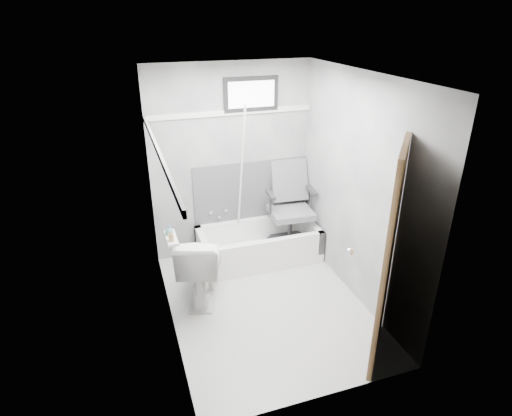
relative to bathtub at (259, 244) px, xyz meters
name	(u,v)px	position (x,y,z in m)	size (l,w,h in m)	color
floor	(266,304)	(-0.23, -0.93, -0.21)	(2.60, 2.60, 0.00)	silver
ceiling	(269,75)	(-0.23, -0.93, 2.19)	(2.60, 2.60, 0.00)	silver
wall_back	(232,163)	(-0.23, 0.37, 0.99)	(2.00, 0.02, 2.40)	slate
wall_front	(330,275)	(-0.23, -2.23, 0.99)	(2.00, 0.02, 2.40)	slate
wall_left	(163,218)	(-1.23, -0.93, 0.99)	(0.02, 2.60, 2.40)	slate
wall_right	(358,191)	(0.77, -0.93, 0.99)	(0.02, 2.60, 2.40)	slate
bathtub	(259,244)	(0.00, 0.00, 0.00)	(1.50, 0.70, 0.42)	white
office_chair	(291,206)	(0.44, 0.04, 0.44)	(0.62, 0.62, 1.07)	slate
toilet	(201,265)	(-0.85, -0.56, 0.19)	(0.45, 0.81, 0.80)	white
door	(437,273)	(0.75, -2.21, 0.79)	(0.78, 0.78, 2.00)	brown
window	(251,94)	(0.02, 0.36, 1.81)	(0.66, 0.04, 0.40)	black
backerboard	(251,191)	(0.02, 0.36, 0.59)	(1.50, 0.02, 0.78)	#4C4C4F
trim_back	(231,113)	(-0.23, 0.36, 1.61)	(2.00, 0.02, 0.06)	white
trim_left	(158,152)	(-1.22, -0.93, 1.61)	(0.02, 2.60, 0.06)	white
pole	(241,180)	(-0.18, 0.13, 0.84)	(0.02, 0.02, 1.95)	silver
shelf	(171,238)	(-1.16, -0.77, 0.69)	(0.10, 0.32, 0.03)	silver
soap_bottle_a	(171,236)	(-1.17, -0.85, 0.76)	(0.05, 0.05, 0.11)	#A48352
soap_bottle_b	(169,230)	(-1.17, -0.71, 0.75)	(0.08, 0.08, 0.10)	slate
faucet	(218,213)	(-0.43, 0.34, 0.34)	(0.26, 0.10, 0.16)	silver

